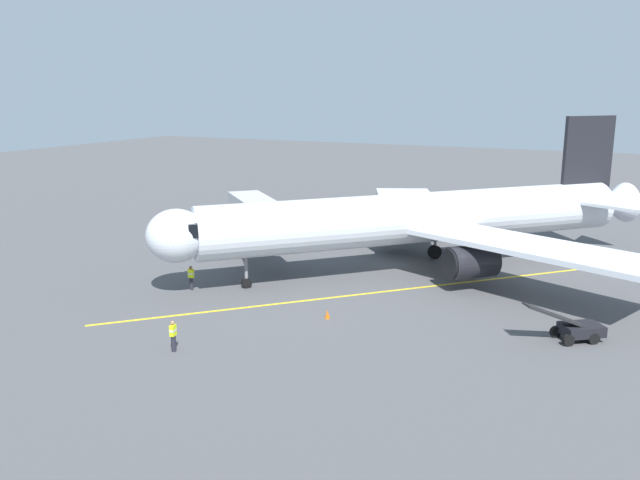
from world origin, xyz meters
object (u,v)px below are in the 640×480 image
airplane (422,219)px  belt_loader_near_nose (577,328)px  belt_loader_portside (349,212)px  safety_cone_nose_right (199,250)px  jet_bridge (260,219)px  safety_cone_nose_left (327,314)px  ground_crew_marshaller (173,336)px  ground_crew_wing_walker (191,277)px

airplane → belt_loader_near_nose: 16.32m
belt_loader_portside → belt_loader_near_nose: bearing=133.2°
belt_loader_near_nose → safety_cone_nose_right: bearing=-13.4°
jet_bridge → safety_cone_nose_left: jet_bridge is taller
belt_loader_near_nose → safety_cone_nose_right: belt_loader_near_nose is taller
airplane → jet_bridge: 12.50m
ground_crew_marshaller → safety_cone_nose_right: ground_crew_marshaller is taller
airplane → safety_cone_nose_left: airplane is taller
belt_loader_near_nose → safety_cone_nose_left: 14.23m
ground_crew_marshaller → ground_crew_wing_walker: (5.77, -9.37, 0.00)m
belt_loader_portside → safety_cone_nose_left: 31.57m
airplane → ground_crew_wing_walker: 17.79m
airplane → ground_crew_marshaller: (7.05, 21.30, -3.12)m
belt_loader_portside → airplane: bearing=128.5°
airplane → ground_crew_marshaller: 22.66m
belt_loader_near_nose → safety_cone_nose_left: size_ratio=7.99×
belt_loader_near_nose → safety_cone_nose_left: bearing=11.0°
airplane → safety_cone_nose_right: bearing=9.5°
belt_loader_portside → safety_cone_nose_right: belt_loader_portside is taller
ground_crew_marshaller → safety_cone_nose_right: bearing=-57.7°
airplane → ground_crew_wing_walker: bearing=42.9°
airplane → safety_cone_nose_left: 13.78m
airplane → belt_loader_portside: size_ratio=7.37×
safety_cone_nose_left → safety_cone_nose_right: same height
jet_bridge → belt_loader_near_nose: jet_bridge is taller
belt_loader_portside → safety_cone_nose_left: belt_loader_portside is taller
jet_bridge → ground_crew_marshaller: bearing=105.4°
jet_bridge → safety_cone_nose_left: (-9.89, 8.82, -3.49)m
ground_crew_wing_walker → belt_loader_portside: belt_loader_portside is taller
airplane → belt_loader_near_nose: size_ratio=7.55×
airplane → ground_crew_marshaller: airplane is taller
belt_loader_portside → safety_cone_nose_left: bearing=110.7°
belt_loader_near_nose → safety_cone_nose_left: (13.96, 2.72, -0.44)m
belt_loader_near_nose → jet_bridge: bearing=-14.4°
ground_crew_marshaller → safety_cone_nose_left: size_ratio=3.11×
safety_cone_nose_left → belt_loader_near_nose: bearing=-169.0°
jet_bridge → belt_loader_portside: 20.97m
safety_cone_nose_right → belt_loader_portside: bearing=-105.9°
ground_crew_marshaller → airplane: bearing=-108.3°
jet_bridge → safety_cone_nose_left: size_ratio=17.37×
jet_bridge → belt_loader_near_nose: size_ratio=2.17×
ground_crew_wing_walker → belt_loader_near_nose: 24.99m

